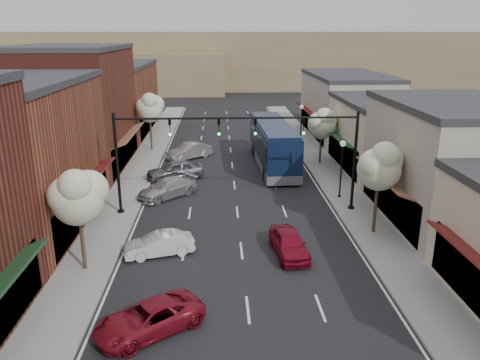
{
  "coord_description": "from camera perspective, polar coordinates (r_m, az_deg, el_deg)",
  "views": [
    {
      "loc": [
        -1.19,
        -22.3,
        11.98
      ],
      "look_at": [
        0.21,
        8.46,
        2.2
      ],
      "focal_mm": 35.0,
      "sensor_mm": 36.0,
      "label": 1
    }
  ],
  "objects": [
    {
      "name": "ground",
      "position": [
        25.34,
        0.4,
        -10.59
      ],
      "size": [
        160.0,
        160.0,
        0.0
      ],
      "primitive_type": "plane",
      "color": "black",
      "rests_on": "ground"
    },
    {
      "name": "sidewalk_left",
      "position": [
        43.11,
        -12.13,
        1.19
      ],
      "size": [
        2.8,
        73.0,
        0.15
      ],
      "primitive_type": "cube",
      "color": "gray",
      "rests_on": "ground"
    },
    {
      "name": "sidewalk_right",
      "position": [
        43.57,
        10.22,
        1.48
      ],
      "size": [
        2.8,
        73.0,
        0.15
      ],
      "primitive_type": "cube",
      "color": "gray",
      "rests_on": "ground"
    },
    {
      "name": "curb_left",
      "position": [
        42.89,
        -10.29,
        1.22
      ],
      "size": [
        0.25,
        73.0,
        0.17
      ],
      "primitive_type": "cube",
      "color": "gray",
      "rests_on": "ground"
    },
    {
      "name": "curb_right",
      "position": [
        43.28,
        8.41,
        1.46
      ],
      "size": [
        0.25,
        73.0,
        0.17
      ],
      "primitive_type": "cube",
      "color": "gray",
      "rests_on": "ground"
    },
    {
      "name": "bldg_left_midnear",
      "position": [
        32.01,
        -26.59,
        2.51
      ],
      "size": [
        10.14,
        14.1,
        9.4
      ],
      "color": "brown",
      "rests_on": "ground"
    },
    {
      "name": "bldg_left_midfar",
      "position": [
        44.75,
        -19.73,
        8.15
      ],
      "size": [
        10.14,
        14.1,
        10.9
      ],
      "color": "maroon",
      "rests_on": "ground"
    },
    {
      "name": "bldg_left_far",
      "position": [
        60.25,
        -15.29,
        9.55
      ],
      "size": [
        10.14,
        18.1,
        8.4
      ],
      "color": "brown",
      "rests_on": "ground"
    },
    {
      "name": "bldg_right_midnear",
      "position": [
        32.98,
        24.37,
        1.86
      ],
      "size": [
        9.14,
        12.1,
        7.9
      ],
      "color": "#A09889",
      "rests_on": "ground"
    },
    {
      "name": "bldg_right_midfar",
      "position": [
        43.85,
        17.38,
        5.22
      ],
      "size": [
        9.14,
        12.1,
        6.4
      ],
      "color": "beige",
      "rests_on": "ground"
    },
    {
      "name": "bldg_right_far",
      "position": [
        56.91,
        12.76,
        8.79
      ],
      "size": [
        9.14,
        16.1,
        7.4
      ],
      "color": "#A09889",
      "rests_on": "ground"
    },
    {
      "name": "hill_far",
      "position": [
        112.46,
        -2.06,
        14.56
      ],
      "size": [
        120.0,
        30.0,
        12.0
      ],
      "primitive_type": "cube",
      "color": "#7A6647",
      "rests_on": "ground"
    },
    {
      "name": "hill_near",
      "position": [
        103.39,
        -16.3,
        12.51
      ],
      "size": [
        50.0,
        20.0,
        8.0
      ],
      "primitive_type": "cube",
      "color": "#7A6647",
      "rests_on": "ground"
    },
    {
      "name": "signal_mast_right",
      "position": [
        31.91,
        9.82,
        4.03
      ],
      "size": [
        8.22,
        0.46,
        7.0
      ],
      "color": "black",
      "rests_on": "ground"
    },
    {
      "name": "signal_mast_left",
      "position": [
        31.49,
        -10.65,
        3.8
      ],
      "size": [
        8.22,
        0.46,
        7.0
      ],
      "color": "black",
      "rests_on": "ground"
    },
    {
      "name": "tree_right_near",
      "position": [
        28.91,
        16.76,
        1.77
      ],
      "size": [
        2.85,
        2.65,
        5.95
      ],
      "color": "#47382B",
      "rests_on": "ground"
    },
    {
      "name": "tree_right_far",
      "position": [
        44.03,
        10.02,
        6.9
      ],
      "size": [
        2.85,
        2.65,
        5.43
      ],
      "color": "#47382B",
      "rests_on": "ground"
    },
    {
      "name": "tree_left_near",
      "position": [
        24.59,
        -19.16,
        -1.78
      ],
      "size": [
        2.85,
        2.65,
        5.69
      ],
      "color": "#47382B",
      "rests_on": "ground"
    },
    {
      "name": "tree_left_far",
      "position": [
        49.31,
        -10.94,
        8.7
      ],
      "size": [
        2.85,
        2.65,
        6.13
      ],
      "color": "#47382B",
      "rests_on": "ground"
    },
    {
      "name": "lamp_post_near",
      "position": [
        35.17,
        12.31,
        2.43
      ],
      "size": [
        0.44,
        0.44,
        4.44
      ],
      "color": "black",
      "rests_on": "ground"
    },
    {
      "name": "lamp_post_far",
      "position": [
        51.88,
        7.48,
        7.51
      ],
      "size": [
        0.44,
        0.44,
        4.44
      ],
      "color": "black",
      "rests_on": "ground"
    },
    {
      "name": "coach_bus",
      "position": [
        43.4,
        4.04,
        4.42
      ],
      "size": [
        3.37,
        13.36,
        4.05
      ],
      "rotation": [
        0.0,
        0.0,
        0.04
      ],
      "color": "#0D1937",
      "rests_on": "ground"
    },
    {
      "name": "red_hatchback",
      "position": [
        26.48,
        5.98,
        -7.66
      ],
      "size": [
        2.13,
        4.33,
        1.42
      ],
      "primitive_type": "imported",
      "rotation": [
        0.0,
        0.0,
        0.11
      ],
      "color": "maroon",
      "rests_on": "ground"
    },
    {
      "name": "parked_car_a",
      "position": [
        20.54,
        -11.04,
        -16.24
      ],
      "size": [
        5.0,
        4.4,
        1.28
      ],
      "primitive_type": "imported",
      "rotation": [
        0.0,
        0.0,
        -0.96
      ],
      "color": "maroon",
      "rests_on": "ground"
    },
    {
      "name": "parked_car_b",
      "position": [
        26.75,
        -9.85,
        -7.74
      ],
      "size": [
        4.09,
        2.32,
        1.28
      ],
      "primitive_type": "imported",
      "rotation": [
        0.0,
        0.0,
        -1.3
      ],
      "color": "silver",
      "rests_on": "ground"
    },
    {
      "name": "parked_car_c",
      "position": [
        35.71,
        -8.87,
        -1.01
      ],
      "size": [
        4.87,
        4.72,
        1.4
      ],
      "primitive_type": "imported",
      "rotation": [
        0.0,
        0.0,
        -0.82
      ],
      "color": "#AAA9AF",
      "rests_on": "ground"
    },
    {
      "name": "parked_car_d",
      "position": [
        39.93,
        -7.96,
        1.2
      ],
      "size": [
        5.12,
        3.42,
        1.62
      ],
      "primitive_type": "imported",
      "rotation": [
        0.0,
        0.0,
        -1.22
      ],
      "color": "slate",
      "rests_on": "ground"
    },
    {
      "name": "parked_car_e",
      "position": [
        46.37,
        -6.26,
        3.53
      ],
      "size": [
        4.64,
        4.28,
        1.55
      ],
      "primitive_type": "imported",
      "rotation": [
        0.0,
        0.0,
        -0.87
      ],
      "color": "#98979C",
      "rests_on": "ground"
    }
  ]
}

